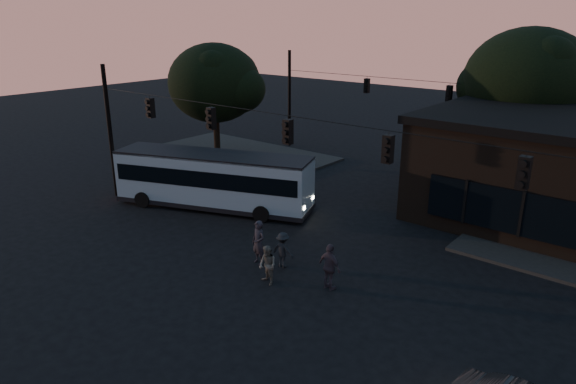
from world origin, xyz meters
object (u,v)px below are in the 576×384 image
Objects in this scene: bus at (213,178)px; pedestrian_a at (258,243)px; pedestrian_c at (330,267)px; pedestrian_b at (267,265)px; pedestrian_d at (283,250)px.

bus reaches higher than pedestrian_a.
pedestrian_c is (3.56, 0.12, -0.02)m from pedestrian_a.
pedestrian_a is 3.56m from pedestrian_c.
bus is 6.91× the size of pedestrian_b.
bus is 5.73× the size of pedestrian_a.
pedestrian_c is 2.60m from pedestrian_d.
pedestrian_c is at bearing 45.01° from pedestrian_b.
pedestrian_a is at bearing 159.00° from pedestrian_b.
bus is at bearing 160.08° from pedestrian_a.
pedestrian_d is at bearing -43.52° from bus.
bus is 7.36m from pedestrian_a.
pedestrian_d is (-0.47, 1.49, -0.03)m from pedestrian_b.
bus is 8.09m from pedestrian_d.
pedestrian_b is 0.85× the size of pedestrian_c.
bus is 9.16m from pedestrian_b.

